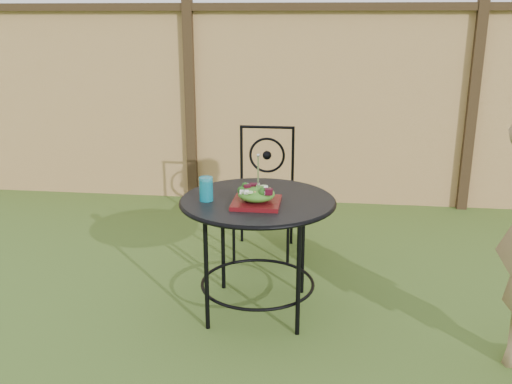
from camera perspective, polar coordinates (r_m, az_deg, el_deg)
ground at (r=3.64m, az=6.34°, el=-11.68°), size 60.00×60.00×0.00m
fence at (r=5.44m, az=7.12°, el=8.59°), size 8.00×0.12×1.90m
patio_table at (r=3.39m, az=0.17°, el=-2.91°), size 0.92×0.92×0.72m
patio_chair at (r=4.33m, az=0.88°, el=0.43°), size 0.46×0.46×0.95m
salad_plate at (r=3.24m, az=0.04°, el=-1.08°), size 0.27×0.27×0.02m
salad at (r=3.22m, az=0.04°, el=-0.20°), size 0.21×0.21×0.08m
fork at (r=3.18m, az=0.22°, el=2.03°), size 0.01×0.01×0.18m
drinking_glass at (r=3.31m, az=-5.01°, el=0.31°), size 0.08×0.08×0.14m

